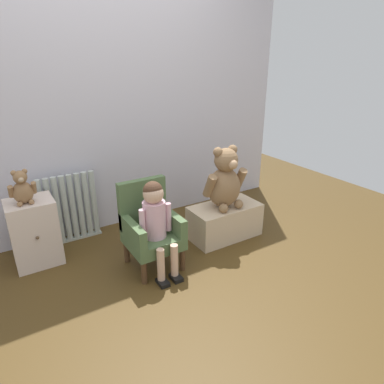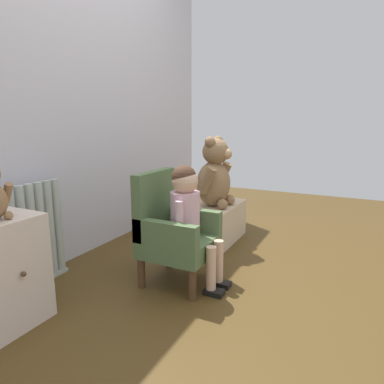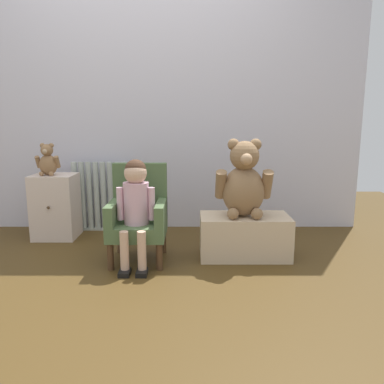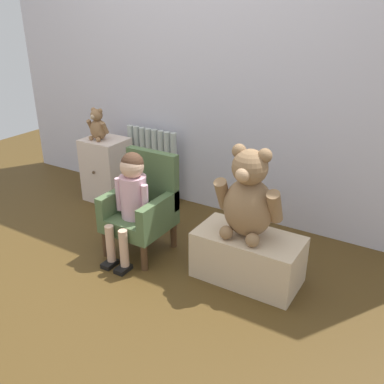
{
  "view_description": "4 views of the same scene",
  "coord_description": "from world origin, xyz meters",
  "px_view_note": "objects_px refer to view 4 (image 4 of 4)",
  "views": [
    {
      "loc": [
        -0.92,
        -1.67,
        1.55
      ],
      "look_at": [
        0.4,
        0.44,
        0.54
      ],
      "focal_mm": 32.0,
      "sensor_mm": 36.0,
      "label": 1
    },
    {
      "loc": [
        -1.65,
        -0.5,
        0.96
      ],
      "look_at": [
        0.36,
        0.5,
        0.49
      ],
      "focal_mm": 32.0,
      "sensor_mm": 36.0,
      "label": 2
    },
    {
      "loc": [
        0.41,
        -2.06,
        0.97
      ],
      "look_at": [
        0.42,
        0.45,
        0.48
      ],
      "focal_mm": 35.0,
      "sensor_mm": 36.0,
      "label": 3
    },
    {
      "loc": [
        1.64,
        -1.52,
        1.55
      ],
      "look_at": [
        0.42,
        0.47,
        0.51
      ],
      "focal_mm": 40.0,
      "sensor_mm": 36.0,
      "label": 4
    }
  ],
  "objects_px": {
    "child_armchair": "(143,206)",
    "large_teddy_bear": "(249,198)",
    "small_dresser": "(107,169)",
    "low_bench": "(248,257)",
    "radiator": "(152,165)",
    "small_teddy_bear": "(98,126)",
    "child_figure": "(131,192)"
  },
  "relations": [
    {
      "from": "child_armchair",
      "to": "large_teddy_bear",
      "type": "xyz_separation_m",
      "value": [
        0.73,
        0.04,
        0.22
      ]
    },
    {
      "from": "small_dresser",
      "to": "low_bench",
      "type": "relative_size",
      "value": 0.84
    },
    {
      "from": "radiator",
      "to": "low_bench",
      "type": "relative_size",
      "value": 0.97
    },
    {
      "from": "small_teddy_bear",
      "to": "radiator",
      "type": "bearing_deg",
      "value": 35.07
    },
    {
      "from": "child_armchair",
      "to": "small_teddy_bear",
      "type": "height_order",
      "value": "small_teddy_bear"
    },
    {
      "from": "child_figure",
      "to": "low_bench",
      "type": "distance_m",
      "value": 0.82
    },
    {
      "from": "low_bench",
      "to": "large_teddy_bear",
      "type": "bearing_deg",
      "value": -170.81
    },
    {
      "from": "child_figure",
      "to": "large_teddy_bear",
      "type": "height_order",
      "value": "large_teddy_bear"
    },
    {
      "from": "small_dresser",
      "to": "large_teddy_bear",
      "type": "bearing_deg",
      "value": -16.87
    },
    {
      "from": "radiator",
      "to": "child_armchair",
      "type": "bearing_deg",
      "value": -58.0
    },
    {
      "from": "radiator",
      "to": "child_figure",
      "type": "bearing_deg",
      "value": -61.62
    },
    {
      "from": "radiator",
      "to": "child_armchair",
      "type": "distance_m",
      "value": 0.82
    },
    {
      "from": "radiator",
      "to": "low_bench",
      "type": "distance_m",
      "value": 1.36
    },
    {
      "from": "low_bench",
      "to": "child_figure",
      "type": "bearing_deg",
      "value": -168.73
    },
    {
      "from": "small_dresser",
      "to": "child_armchair",
      "type": "bearing_deg",
      "value": -32.86
    },
    {
      "from": "low_bench",
      "to": "large_teddy_bear",
      "type": "height_order",
      "value": "large_teddy_bear"
    },
    {
      "from": "small_dresser",
      "to": "large_teddy_bear",
      "type": "xyz_separation_m",
      "value": [
        1.49,
        -0.45,
        0.27
      ]
    },
    {
      "from": "small_dresser",
      "to": "child_armchair",
      "type": "height_order",
      "value": "child_armchair"
    },
    {
      "from": "child_armchair",
      "to": "low_bench",
      "type": "xyz_separation_m",
      "value": [
        0.75,
        0.04,
        -0.17
      ]
    },
    {
      "from": "small_dresser",
      "to": "child_figure",
      "type": "distance_m",
      "value": 0.99
    },
    {
      "from": "small_dresser",
      "to": "small_teddy_bear",
      "type": "height_order",
      "value": "small_teddy_bear"
    },
    {
      "from": "child_armchair",
      "to": "child_figure",
      "type": "xyz_separation_m",
      "value": [
        -0.0,
        -0.11,
        0.15
      ]
    },
    {
      "from": "large_teddy_bear",
      "to": "child_figure",
      "type": "bearing_deg",
      "value": -168.69
    },
    {
      "from": "low_bench",
      "to": "small_teddy_bear",
      "type": "distance_m",
      "value": 1.66
    },
    {
      "from": "radiator",
      "to": "small_teddy_bear",
      "type": "distance_m",
      "value": 0.54
    },
    {
      "from": "child_figure",
      "to": "low_bench",
      "type": "relative_size",
      "value": 1.13
    },
    {
      "from": "small_teddy_bear",
      "to": "large_teddy_bear",
      "type": "bearing_deg",
      "value": -15.44
    },
    {
      "from": "child_armchair",
      "to": "small_teddy_bear",
      "type": "bearing_deg",
      "value": 149.78
    },
    {
      "from": "small_dresser",
      "to": "child_armchair",
      "type": "relative_size",
      "value": 0.79
    },
    {
      "from": "large_teddy_bear",
      "to": "child_armchair",
      "type": "bearing_deg",
      "value": -177.1
    },
    {
      "from": "radiator",
      "to": "small_dresser",
      "type": "relative_size",
      "value": 1.15
    },
    {
      "from": "child_figure",
      "to": "small_teddy_bear",
      "type": "distance_m",
      "value": 0.98
    }
  ]
}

